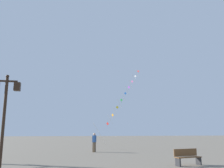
# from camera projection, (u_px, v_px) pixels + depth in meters

# --- Properties ---
(ground_plane) EXTENTS (160.00, 160.00, 0.00)m
(ground_plane) POSITION_uv_depth(u_px,v_px,m) (68.00, 153.00, 21.35)
(ground_plane) COLOR #756B5B
(twin_lantern_lamp_post) EXTENTS (1.23, 0.28, 4.49)m
(twin_lantern_lamp_post) POSITION_uv_depth(u_px,v_px,m) (5.00, 104.00, 11.07)
(twin_lantern_lamp_post) COLOR black
(twin_lantern_lamp_post) RESTS_ON ground_plane
(kite_train) EXTENTS (7.97, 9.99, 11.02)m
(kite_train) POSITION_uv_depth(u_px,v_px,m) (122.00, 99.00, 30.38)
(kite_train) COLOR brown
(kite_train) RESTS_ON ground_plane
(kite_flyer) EXTENTS (0.47, 0.60, 1.71)m
(kite_flyer) POSITION_uv_depth(u_px,v_px,m) (94.00, 142.00, 22.05)
(kite_flyer) COLOR brown
(kite_flyer) RESTS_ON ground_plane
(park_bench) EXTENTS (1.66, 0.79, 0.89)m
(park_bench) POSITION_uv_depth(u_px,v_px,m) (187.00, 157.00, 13.30)
(park_bench) COLOR brown
(park_bench) RESTS_ON ground_plane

